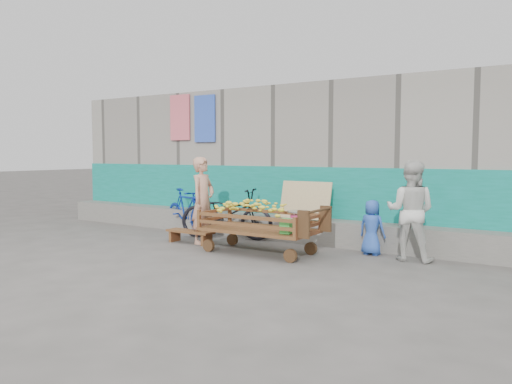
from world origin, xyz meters
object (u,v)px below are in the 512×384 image
Objects in this scene: banana_cart at (257,217)px; woman at (411,211)px; vendor_man at (203,200)px; bicycle_blue at (186,211)px; bench at (190,234)px; bicycle_dark at (226,214)px; child at (372,227)px.

woman is at bearing 19.20° from banana_cart.
vendor_man is 1.41m from bicycle_blue.
bench is 3.93m from woman.
woman is at bearing -74.58° from bicycle_blue.
vendor_man is 0.85× the size of bicycle_dark.
bench is 3.29m from child.
woman is at bearing 178.08° from child.
woman reaches higher than bicycle_dark.
bicycle_dark is at bearing -81.07° from bicycle_blue.
bicycle_blue is at bearing -6.94° from woman.
bench is (-1.52, 0.09, -0.42)m from banana_cart.
bicycle_blue is at bearing 49.42° from vendor_man.
bench is at bearing -117.77° from bicycle_blue.
woman reaches higher than banana_cart.
bicycle_dark is (0.08, 0.61, -0.31)m from vendor_man.
bicycle_blue is (-4.10, 0.16, 0.01)m from child.
bicycle_blue reaches higher than banana_cart.
woman reaches higher than bench.
child is at bearing 28.48° from banana_cart.
banana_cart is 1.58m from bench.
child is 0.59× the size of bicycle_blue.
bicycle_dark is (-3.56, 0.06, -0.28)m from woman.
vendor_man is at bearing 156.52° from bicycle_dark.
banana_cart is 1.36× the size of bicycle_blue.
bench is 0.51× the size of bicycle_dark.
child is (-0.64, 0.10, -0.32)m from woman.
bicycle_dark is at bearing 71.05° from bench.
banana_cart is at bearing -104.46° from vendor_man.
banana_cart is 1.37m from vendor_man.
banana_cart is at bearing -140.26° from bicycle_dark.
banana_cart is 1.11× the size of bicycle_dark.
child is (1.65, 0.90, -0.14)m from banana_cart.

